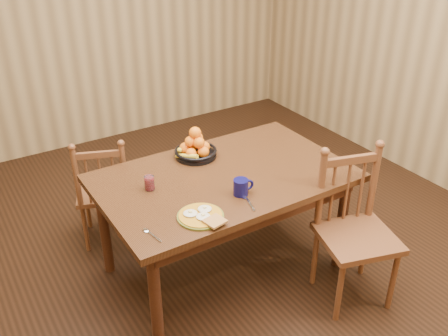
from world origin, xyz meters
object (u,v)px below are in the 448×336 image
chair_near (355,231)px  fruit_bowl (195,148)px  dining_table (224,186)px  chair_far (105,192)px  coffee_mug (241,187)px  breakfast_plate (201,216)px

chair_near → fruit_bowl: size_ratio=3.41×
fruit_bowl → dining_table: bearing=-84.4°
dining_table → fruit_bowl: size_ratio=5.52×
chair_far → chair_near: chair_near is taller
chair_near → coffee_mug: 0.78m
breakfast_plate → fruit_bowl: bearing=63.2°
breakfast_plate → fruit_bowl: 0.74m
coffee_mug → dining_table: bearing=81.8°
chair_far → breakfast_plate: (0.20, -1.08, 0.34)m
chair_near → fruit_bowl: chair_near is taller
coffee_mug → fruit_bowl: 0.57m
chair_near → fruit_bowl: bearing=138.2°
dining_table → fruit_bowl: bearing=95.6°
dining_table → fruit_bowl: fruit_bowl is taller
breakfast_plate → fruit_bowl: fruit_bowl is taller
breakfast_plate → coffee_mug: size_ratio=2.21×
coffee_mug → chair_near: bearing=-32.8°
dining_table → chair_far: chair_far is taller
dining_table → coffee_mug: coffee_mug is taller
dining_table → chair_far: size_ratio=1.86×
chair_far → fruit_bowl: 0.79m
breakfast_plate → coffee_mug: 0.34m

